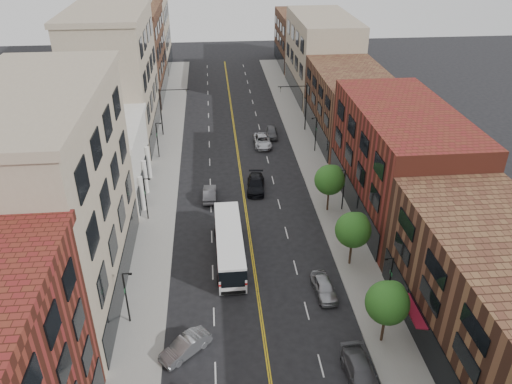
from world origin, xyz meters
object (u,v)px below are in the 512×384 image
object	(u,v)px
car_lane_c	(272,132)
car_angle_b	(186,346)
car_parked_far	(324,287)
car_lane_b	(262,141)
city_bus	(229,243)
car_lane_behind	(210,194)
car_parked_mid	(361,374)
car_lane_a	(256,184)

from	to	relation	value
car_lane_c	car_angle_b	bearing A→B (deg)	-99.75
car_parked_far	car_lane_b	size ratio (longest dim) A/B	0.82
car_lane_b	city_bus	bearing A→B (deg)	-103.21
car_angle_b	car_lane_behind	size ratio (longest dim) A/B	1.00
city_bus	car_parked_mid	size ratio (longest dim) A/B	2.27
car_angle_b	car_lane_b	bearing A→B (deg)	124.64
car_parked_far	car_lane_b	distance (m)	32.92
car_angle_b	car_parked_mid	xyz separation A→B (m)	(12.82, -3.87, 0.04)
car_parked_mid	car_lane_a	world-z (taller)	car_lane_a
car_parked_far	city_bus	bearing A→B (deg)	138.73
city_bus	car_lane_behind	distance (m)	11.98
car_angle_b	car_parked_mid	world-z (taller)	car_parked_mid
car_angle_b	car_lane_b	xyz separation A→B (m)	(9.99, 38.68, 0.02)
car_lane_b	car_lane_c	xyz separation A→B (m)	(1.75, 3.05, 0.00)
city_bus	car_lane_a	xyz separation A→B (m)	(3.85, 13.50, -0.98)
car_parked_far	car_lane_c	distance (m)	35.90
car_angle_b	car_parked_far	bearing A→B (deg)	74.75
car_lane_a	car_lane_b	xyz separation A→B (m)	(2.17, 13.18, -0.02)
city_bus	car_lane_c	world-z (taller)	city_bus
car_parked_mid	car_lane_c	bearing A→B (deg)	88.95
car_angle_b	car_lane_b	size ratio (longest dim) A/B	0.82
car_lane_c	car_parked_far	bearing A→B (deg)	-83.37
city_bus	car_lane_c	xyz separation A→B (m)	(7.77, 29.74, -1.00)
car_lane_behind	car_lane_c	world-z (taller)	car_lane_c
car_parked_mid	car_lane_a	xyz separation A→B (m)	(-4.99, 29.36, 0.01)
car_parked_far	car_lane_behind	bearing A→B (deg)	114.83
city_bus	car_lane_c	distance (m)	30.75
car_lane_b	car_parked_far	bearing A→B (deg)	-86.72
car_lane_behind	car_lane_a	size ratio (longest dim) A/B	0.83
car_parked_mid	car_lane_b	xyz separation A→B (m)	(-2.82, 42.55, -0.01)
car_lane_b	car_lane_c	world-z (taller)	same
car_parked_mid	car_lane_b	size ratio (longest dim) A/B	0.97
car_lane_b	car_angle_b	bearing A→B (deg)	-104.98
car_lane_a	car_lane_c	size ratio (longest dim) A/B	1.21
city_bus	car_lane_c	bearing A→B (deg)	74.74
car_angle_b	car_lane_a	world-z (taller)	car_lane_a
car_angle_b	car_lane_c	world-z (taller)	car_lane_c
car_parked_far	car_lane_b	bearing A→B (deg)	89.45
city_bus	car_angle_b	xyz separation A→B (m)	(-3.97, -11.99, -1.03)
car_parked_mid	car_lane_a	bearing A→B (deg)	97.25
car_parked_mid	car_lane_a	size ratio (longest dim) A/B	0.98
car_parked_mid	car_parked_far	world-z (taller)	car_parked_mid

